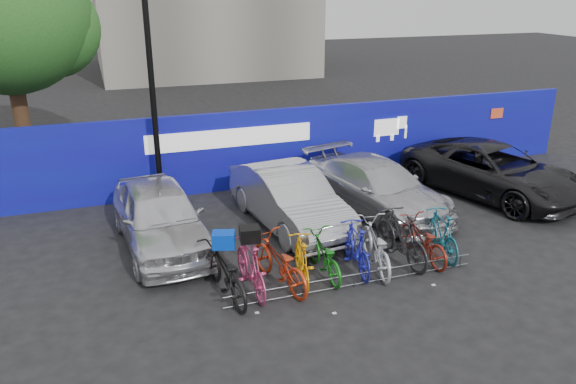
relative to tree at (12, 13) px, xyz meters
name	(u,v)px	position (x,y,z in m)	size (l,w,h in m)	color
ground	(342,273)	(6.77, -10.06, -5.07)	(100.00, 100.00, 0.00)	black
hoarding	(263,148)	(6.78, -4.06, -3.86)	(22.00, 0.18, 2.40)	#100A93
tree	(12,13)	(0.00, 0.00, 0.00)	(5.40, 5.20, 7.80)	#382314
lamppost	(152,90)	(3.57, -4.66, -1.80)	(0.25, 0.50, 6.11)	black
bike_rack	(354,280)	(6.77, -10.66, -4.91)	(5.60, 0.03, 0.30)	#595B60
car_0	(160,216)	(3.24, -7.39, -4.29)	(1.84, 4.56, 1.55)	silver
car_1	(289,198)	(6.54, -7.22, -4.31)	(1.60, 4.60, 1.52)	#A2A3A7
car_2	(377,187)	(9.14, -7.10, -4.36)	(1.99, 4.89, 1.42)	#B9B9BF
car_3	(492,170)	(12.97, -7.04, -4.31)	(2.53, 5.48, 1.52)	black
bike_0	(225,272)	(4.16, -10.14, -4.52)	(0.73, 2.09, 1.10)	black
bike_1	(251,266)	(4.70, -10.10, -4.51)	(0.53, 1.87, 1.13)	#C8386F
bike_2	(279,263)	(5.30, -10.10, -4.53)	(0.71, 2.04, 1.07)	#BB3315
bike_3	(302,260)	(5.81, -10.09, -4.57)	(0.47, 1.67, 1.00)	#F3A109
bike_4	(324,255)	(6.36, -9.97, -4.60)	(0.62, 1.79, 0.94)	#136E15
bike_5	(356,247)	(7.11, -10.00, -4.52)	(0.51, 1.81, 1.09)	#1C1FB0
bike_6	(375,246)	(7.55, -10.06, -4.53)	(0.72, 2.06, 1.08)	#B5B9BC
bike_7	(401,237)	(8.24, -9.98, -4.46)	(0.57, 2.02, 1.22)	black
bike_8	(422,240)	(8.76, -10.03, -4.59)	(0.64, 1.84, 0.97)	maroon
bike_9	(441,233)	(9.29, -9.98, -4.53)	(0.51, 1.80, 1.08)	#176176
cargo_crate	(224,240)	(4.16, -10.14, -3.82)	(0.44, 0.33, 0.31)	#0331B9
cargo_topcase	(250,234)	(4.70, -10.10, -3.80)	(0.40, 0.36, 0.29)	black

